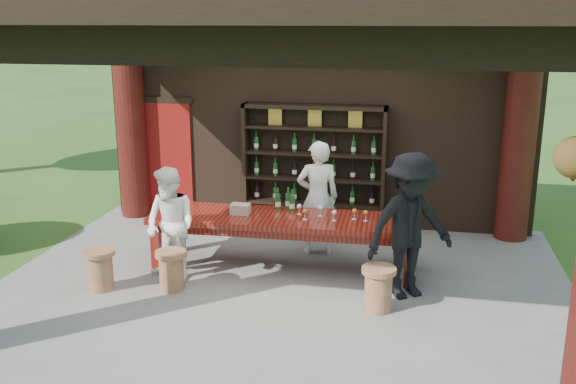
% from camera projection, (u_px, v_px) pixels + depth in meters
% --- Properties ---
extents(ground, '(90.00, 90.00, 0.00)m').
position_uv_depth(ground, '(282.00, 285.00, 8.31)').
color(ground, '#2D5119').
rests_on(ground, ground).
extents(pavilion, '(7.50, 6.00, 3.60)m').
position_uv_depth(pavilion, '(287.00, 117.00, 8.16)').
color(pavilion, slate).
rests_on(pavilion, ground).
extents(wine_shelf, '(2.31, 0.35, 2.03)m').
position_uv_depth(wine_shelf, '(314.00, 167.00, 10.36)').
color(wine_shelf, black).
rests_on(wine_shelf, ground).
extents(tasting_table, '(3.66, 1.01, 0.75)m').
position_uv_depth(tasting_table, '(283.00, 224.00, 8.73)').
color(tasting_table, '#53100B').
rests_on(tasting_table, ground).
extents(stool_near_left, '(0.39, 0.39, 0.52)m').
position_uv_depth(stool_near_left, '(171.00, 269.00, 8.12)').
color(stool_near_left, brown).
rests_on(stool_near_left, ground).
extents(stool_near_right, '(0.41, 0.41, 0.54)m').
position_uv_depth(stool_near_right, '(378.00, 288.00, 7.54)').
color(stool_near_right, brown).
rests_on(stool_near_right, ground).
extents(stool_far_left, '(0.40, 0.40, 0.53)m').
position_uv_depth(stool_far_left, '(100.00, 268.00, 8.13)').
color(stool_far_left, brown).
rests_on(stool_far_left, ground).
extents(host, '(0.70, 0.55, 1.67)m').
position_uv_depth(host, '(318.00, 198.00, 9.27)').
color(host, silver).
rests_on(host, ground).
extents(guest_woman, '(0.90, 0.81, 1.51)m').
position_uv_depth(guest_woman, '(171.00, 225.00, 8.33)').
color(guest_woman, white).
rests_on(guest_woman, ground).
extents(guest_man, '(1.35, 1.21, 1.82)m').
position_uv_depth(guest_man, '(410.00, 226.00, 7.78)').
color(guest_man, black).
rests_on(guest_man, ground).
extents(table_bottles, '(0.29, 0.19, 0.31)m').
position_uv_depth(table_bottles, '(286.00, 199.00, 8.96)').
color(table_bottles, '#194C1E').
rests_on(table_bottles, tasting_table).
extents(table_glasses, '(0.98, 0.28, 0.15)m').
position_uv_depth(table_glasses, '(330.00, 213.00, 8.58)').
color(table_glasses, silver).
rests_on(table_glasses, tasting_table).
extents(napkin_basket, '(0.26, 0.19, 0.14)m').
position_uv_depth(napkin_basket, '(240.00, 209.00, 8.79)').
color(napkin_basket, '#BF6672').
rests_on(napkin_basket, tasting_table).
extents(shrubs, '(13.21, 9.06, 1.36)m').
position_uv_depth(shrubs, '(377.00, 238.00, 8.46)').
color(shrubs, '#194C14').
rests_on(shrubs, ground).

